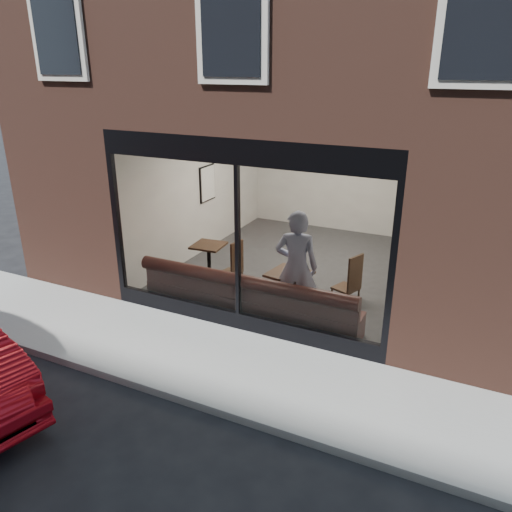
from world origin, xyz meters
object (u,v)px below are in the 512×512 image
at_px(cafe_chair_left, 230,273).
at_px(banquette, 249,307).
at_px(person, 296,267).
at_px(cafe_table_right, 289,274).
at_px(cafe_table_left, 208,245).
at_px(cafe_chair_right, 346,288).

bearing_deg(cafe_chair_left, banquette, 142.38).
height_order(person, cafe_table_right, person).
height_order(banquette, person, person).
height_order(person, cafe_table_left, person).
xyz_separation_m(banquette, cafe_table_right, (0.52, 0.55, 0.52)).
bearing_deg(person, cafe_table_right, -62.15).
bearing_deg(cafe_chair_right, cafe_table_right, 70.52).
distance_m(banquette, cafe_table_right, 0.92).
bearing_deg(cafe_table_left, banquette, -38.06).
distance_m(banquette, person, 1.11).
distance_m(cafe_table_left, cafe_chair_left, 0.71).
xyz_separation_m(banquette, person, (0.74, 0.31, 0.77)).
relative_size(cafe_chair_left, cafe_chair_right, 0.90).
relative_size(person, cafe_table_left, 3.22).
relative_size(banquette, person, 2.00).
height_order(banquette, cafe_chair_left, banquette).
bearing_deg(cafe_chair_right, banquette, 69.50).
bearing_deg(cafe_table_right, cafe_chair_left, 158.28).
relative_size(person, cafe_table_right, 2.89).
relative_size(banquette, cafe_table_right, 5.79).
distance_m(person, cafe_table_left, 2.45).
distance_m(cafe_table_left, cafe_chair_right, 2.90).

